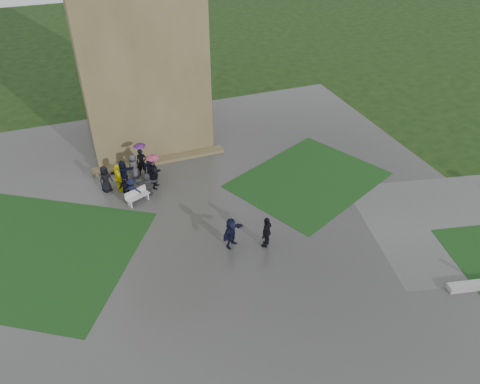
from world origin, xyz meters
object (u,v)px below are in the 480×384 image
object	(u,v)px
pedestrian_near	(267,232)
pedestrian_mid	(231,233)
tower	(131,10)
bench	(137,196)

from	to	relation	value
pedestrian_near	pedestrian_mid	bearing A→B (deg)	-64.18
tower	pedestrian_mid	bearing A→B (deg)	-83.17
bench	pedestrian_near	world-z (taller)	pedestrian_near
tower	bench	world-z (taller)	tower
tower	bench	size ratio (longest dim) A/B	11.66
pedestrian_mid	pedestrian_near	world-z (taller)	pedestrian_near
tower	pedestrian_mid	xyz separation A→B (m)	(1.70, -14.22, -8.10)
tower	pedestrian_near	size ratio (longest dim) A/B	9.81
bench	tower	bearing A→B (deg)	50.93
tower	bench	xyz separation A→B (m)	(-2.25, -8.54, -8.54)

